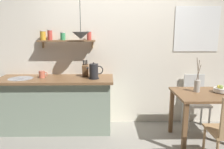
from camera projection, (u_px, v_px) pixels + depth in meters
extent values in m
plane|color=gray|center=(119.00, 138.00, 3.35)|extent=(14.00, 14.00, 0.00)
cube|color=silver|center=(129.00, 47.00, 3.71)|extent=(6.80, 0.10, 2.70)
cube|color=white|center=(197.00, 29.00, 3.61)|extent=(0.75, 0.01, 0.74)
cube|color=silver|center=(197.00, 29.00, 3.62)|extent=(0.69, 0.01, 0.68)
cube|color=gray|center=(57.00, 105.00, 3.56)|extent=(1.74, 0.52, 0.85)
cube|color=brown|center=(55.00, 79.00, 3.45)|extent=(1.83, 0.63, 0.04)
cylinder|color=#B7BABF|center=(21.00, 79.00, 3.42)|extent=(0.38, 0.38, 0.01)
cube|color=brown|center=(67.00, 41.00, 3.52)|extent=(0.92, 0.18, 0.02)
cube|color=#99754C|center=(43.00, 44.00, 3.60)|extent=(0.02, 0.06, 0.12)
cube|color=#99754C|center=(92.00, 44.00, 3.61)|extent=(0.02, 0.06, 0.12)
cylinder|color=gold|center=(43.00, 36.00, 3.49)|extent=(0.09, 0.09, 0.14)
cylinder|color=silver|center=(43.00, 31.00, 3.48)|extent=(0.10, 0.10, 0.01)
cylinder|color=#BC4238|center=(50.00, 35.00, 3.49)|extent=(0.07, 0.07, 0.16)
cylinder|color=silver|center=(50.00, 30.00, 3.48)|extent=(0.08, 0.08, 0.01)
cylinder|color=#388E56|center=(63.00, 37.00, 3.50)|extent=(0.08, 0.08, 0.12)
cylinder|color=silver|center=(63.00, 33.00, 3.49)|extent=(0.08, 0.08, 0.01)
cylinder|color=#BC4238|center=(89.00, 36.00, 3.51)|extent=(0.07, 0.07, 0.13)
cylinder|color=silver|center=(89.00, 31.00, 3.49)|extent=(0.08, 0.08, 0.01)
cube|color=brown|center=(212.00, 94.00, 3.10)|extent=(1.05, 0.72, 0.03)
cube|color=brown|center=(185.00, 129.00, 2.86)|extent=(0.06, 0.06, 0.72)
cube|color=brown|center=(171.00, 111.00, 3.48)|extent=(0.06, 0.06, 0.72)
cylinder|color=tan|center=(204.00, 142.00, 2.82)|extent=(0.03, 0.03, 0.43)
cube|color=silver|center=(196.00, 103.00, 3.62)|extent=(0.41, 0.40, 0.03)
cube|color=silver|center=(194.00, 87.00, 3.74)|extent=(0.35, 0.04, 0.45)
cylinder|color=silver|center=(188.00, 120.00, 3.50)|extent=(0.03, 0.03, 0.42)
cylinder|color=silver|center=(209.00, 120.00, 3.50)|extent=(0.03, 0.03, 0.42)
cylinder|color=silver|center=(182.00, 112.00, 3.83)|extent=(0.03, 0.03, 0.42)
cylinder|color=silver|center=(201.00, 112.00, 3.82)|extent=(0.03, 0.03, 0.42)
cylinder|color=silver|center=(221.00, 92.00, 3.13)|extent=(0.09, 0.09, 0.01)
cylinder|color=silver|center=(221.00, 90.00, 3.13)|extent=(0.20, 0.20, 0.06)
ellipsoid|color=yellow|center=(219.00, 87.00, 3.12)|extent=(0.08, 0.12, 0.04)
sphere|color=#8EA84C|center=(221.00, 87.00, 3.09)|extent=(0.06, 0.06, 0.06)
cylinder|color=#B7B2A8|center=(197.00, 86.00, 3.16)|extent=(0.09, 0.09, 0.18)
cylinder|color=brown|center=(198.00, 69.00, 3.11)|extent=(0.07, 0.03, 0.33)
cylinder|color=brown|center=(198.00, 70.00, 3.12)|extent=(0.01, 0.03, 0.29)
cylinder|color=brown|center=(199.00, 72.00, 3.12)|extent=(0.06, 0.01, 0.22)
cylinder|color=black|center=(94.00, 78.00, 3.40)|extent=(0.16, 0.16, 0.02)
cylinder|color=#232326|center=(94.00, 71.00, 3.37)|extent=(0.14, 0.14, 0.22)
sphere|color=black|center=(94.00, 63.00, 3.35)|extent=(0.02, 0.02, 0.02)
cone|color=#232326|center=(88.00, 68.00, 3.36)|extent=(0.04, 0.04, 0.04)
torus|color=black|center=(99.00, 70.00, 3.37)|extent=(0.14, 0.02, 0.14)
cube|color=brown|center=(85.00, 70.00, 3.55)|extent=(0.10, 0.15, 0.20)
cylinder|color=black|center=(83.00, 62.00, 3.50)|extent=(0.02, 0.03, 0.08)
cylinder|color=black|center=(85.00, 62.00, 3.50)|extent=(0.02, 0.03, 0.08)
cylinder|color=black|center=(87.00, 62.00, 3.50)|extent=(0.02, 0.03, 0.08)
cylinder|color=#C6664C|center=(42.00, 74.00, 3.45)|extent=(0.09, 0.09, 0.11)
torus|color=#C6664C|center=(45.00, 74.00, 3.45)|extent=(0.07, 0.01, 0.07)
cylinder|color=black|center=(80.00, 16.00, 3.24)|extent=(0.01, 0.01, 0.47)
cone|color=#4C5156|center=(81.00, 35.00, 3.30)|extent=(0.27, 0.27, 0.11)
sphere|color=white|center=(81.00, 38.00, 3.31)|extent=(0.04, 0.04, 0.04)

